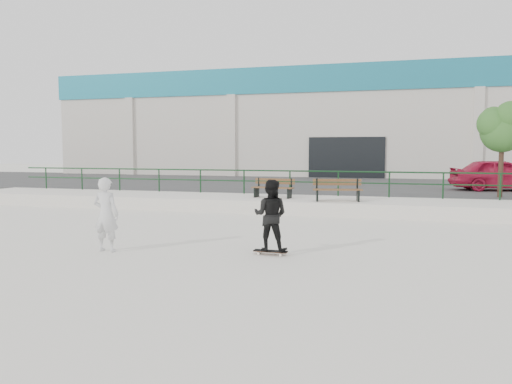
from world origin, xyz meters
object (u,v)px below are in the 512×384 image
(tree, at_px, (503,126))
(standing_skater, at_px, (271,215))
(bench_right, at_px, (337,190))
(skateboard, at_px, (270,251))
(seated_skater, at_px, (106,215))
(red_car, at_px, (500,175))
(bench_left, at_px, (273,188))

(tree, relative_size, standing_skater, 2.30)
(bench_right, distance_m, standing_skater, 7.48)
(skateboard, relative_size, seated_skater, 0.45)
(red_car, bearing_deg, seated_skater, 133.86)
(bench_right, height_order, seated_skater, seated_skater)
(bench_right, bearing_deg, red_car, 33.68)
(standing_skater, bearing_deg, seated_skater, 10.98)
(bench_right, height_order, standing_skater, standing_skater)
(tree, distance_m, standing_skater, 12.82)
(skateboard, distance_m, standing_skater, 0.84)
(bench_left, distance_m, standing_skater, 8.30)
(bench_left, relative_size, standing_skater, 1.04)
(standing_skater, distance_m, seated_skater, 3.86)
(bench_left, distance_m, red_car, 11.10)
(bench_left, relative_size, red_car, 0.39)
(skateboard, height_order, seated_skater, seated_skater)
(skateboard, height_order, standing_skater, standing_skater)
(bench_left, xyz_separation_m, bench_right, (2.58, -0.62, 0.03))
(bench_right, height_order, tree, tree)
(skateboard, bearing_deg, tree, 60.31)
(skateboard, bearing_deg, standing_skater, 65.83)
(standing_skater, bearing_deg, skateboard, 63.76)
(tree, xyz_separation_m, standing_skater, (-6.69, -10.67, -2.39))
(bench_left, distance_m, skateboard, 8.34)
(bench_left, distance_m, seated_skater, 8.98)
(skateboard, xyz_separation_m, standing_skater, (0.00, 0.00, 0.84))
(bench_left, xyz_separation_m, tree, (8.63, 2.60, 2.42))
(tree, xyz_separation_m, seated_skater, (-10.49, -11.38, -2.43))
(bench_right, distance_m, red_car, 9.50)
(red_car, bearing_deg, bench_right, 126.04)
(bench_left, height_order, seated_skater, seated_skater)
(standing_skater, relative_size, seated_skater, 0.93)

